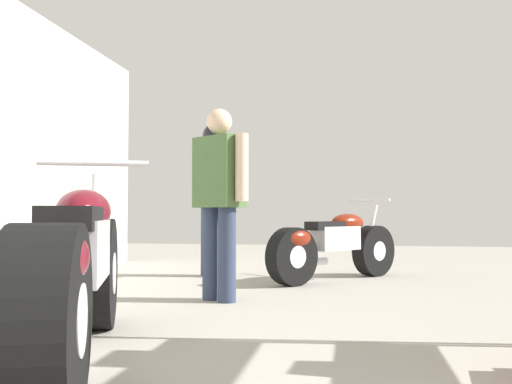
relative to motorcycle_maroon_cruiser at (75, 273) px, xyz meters
name	(u,v)px	position (x,y,z in m)	size (l,w,h in m)	color
ground_plane	(252,318)	(0.64, 1.33, -0.44)	(18.02, 18.02, 0.00)	#9E998E
motorcycle_maroon_cruiser	(75,273)	(0.00, 0.00, 0.00)	(1.08, 2.22, 1.07)	black
motorcycle_black_naked	(333,245)	(1.13, 3.57, -0.06)	(1.36, 1.60, 0.90)	black
mechanic_in_blue	(219,192)	(0.23, 2.01, 0.47)	(0.60, 0.45, 1.62)	#2D3851
mechanic_with_helmet	(214,185)	(-0.26, 3.78, 0.63)	(0.66, 0.46, 1.79)	#2D3851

